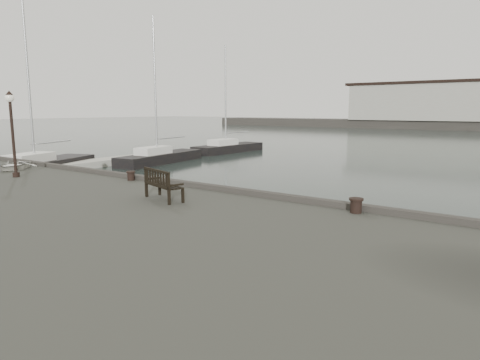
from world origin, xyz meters
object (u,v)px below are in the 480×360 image
object	(u,v)px
bollard_left	(131,176)
dinghy	(14,165)
yacht_d	(229,150)
lamp_post	(12,122)
bench	(163,190)
yacht_a	(40,168)
yacht_c	(161,160)
bollard_right	(356,205)

from	to	relation	value
bollard_left	dinghy	size ratio (longest dim) A/B	0.18
yacht_d	lamp_post	bearing A→B (deg)	-69.48
lamp_post	yacht_d	bearing A→B (deg)	108.52
bench	bollard_left	xyz separation A→B (m)	(-3.81, 1.89, -0.12)
lamp_post	dinghy	bearing A→B (deg)	155.07
yacht_a	bench	bearing A→B (deg)	-40.51
lamp_post	yacht_c	bearing A→B (deg)	116.52
bench	dinghy	bearing A→B (deg)	-167.07
bench	yacht_c	distance (m)	22.67
bollard_left	yacht_d	distance (m)	27.75
bench	yacht_d	world-z (taller)	yacht_d
bench	yacht_c	bearing A→B (deg)	153.14
lamp_post	yacht_a	size ratio (longest dim) A/B	0.27
bollard_right	yacht_a	distance (m)	25.71
bench	bollard_left	distance (m)	4.26
bench	bollard_right	xyz separation A→B (m)	(5.61, 1.89, -0.10)
lamp_post	dinghy	xyz separation A→B (m)	(-2.32, 1.08, -2.10)
bench	lamp_post	distance (m)	8.71
yacht_c	bollard_left	bearing A→B (deg)	-55.11
yacht_a	yacht_c	distance (m)	9.30
bollard_left	yacht_a	xyz separation A→B (m)	(-15.77, 4.92, -1.51)
yacht_c	yacht_d	bearing A→B (deg)	87.14
yacht_a	lamp_post	bearing A→B (deg)	-54.26
bollard_right	dinghy	bearing A→B (deg)	-175.80
dinghy	yacht_c	distance (m)	15.97
lamp_post	bollard_right	bearing A→B (deg)	9.22
bench	yacht_c	world-z (taller)	yacht_c
dinghy	yacht_c	xyz separation A→B (m)	(-5.63, 14.86, -1.53)
bench	yacht_d	xyz separation A→B (m)	(-17.33, 26.08, -1.63)
bollard_left	bollard_right	world-z (taller)	bollard_right
bollard_right	lamp_post	xyz separation A→B (m)	(-14.07, -2.28, 2.11)
bench	dinghy	xyz separation A→B (m)	(-10.78, 0.69, -0.09)
yacht_c	yacht_d	distance (m)	10.57
bench	yacht_a	world-z (taller)	yacht_a
yacht_d	bollard_right	bearing A→B (deg)	-44.53
bench	dinghy	distance (m)	10.81
dinghy	yacht_d	world-z (taller)	yacht_d
bollard_left	lamp_post	size ratio (longest dim) A/B	0.10
yacht_c	bollard_right	bearing A→B (deg)	-39.62
bench	bollard_right	bearing A→B (deg)	35.24
bollard_left	dinghy	bearing A→B (deg)	-170.21
yacht_d	yacht_c	bearing A→B (deg)	-83.05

